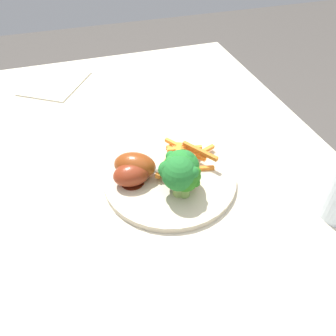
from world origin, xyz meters
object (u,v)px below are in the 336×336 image
object	(u,v)px
carrot_fries_pile	(184,159)
chicken_drumstick_near	(134,174)
broccoli_floret_middle	(186,179)
broccoli_floret_front	(180,166)
broccoli_floret_back	(179,171)
dining_table	(174,225)
chicken_drumstick_far	(137,166)
dinner_plate	(168,178)

from	to	relation	value
carrot_fries_pile	chicken_drumstick_near	distance (m)	0.11
broccoli_floret_middle	broccoli_floret_front	bearing A→B (deg)	-0.28
broccoli_floret_middle	broccoli_floret_back	size ratio (longest dim) A/B	0.82
dining_table	chicken_drumstick_near	bearing A→B (deg)	63.16
carrot_fries_pile	broccoli_floret_back	bearing A→B (deg)	152.66
broccoli_floret_front	carrot_fries_pile	size ratio (longest dim) A/B	0.54
carrot_fries_pile	broccoli_floret_front	bearing A→B (deg)	152.72
broccoli_floret_front	chicken_drumstick_near	bearing A→B (deg)	67.80
chicken_drumstick_near	chicken_drumstick_far	distance (m)	0.02
broccoli_floret_middle	chicken_drumstick_far	bearing A→B (deg)	42.25
broccoli_floret_middle	dinner_plate	bearing A→B (deg)	13.64
dining_table	broccoli_floret_middle	bearing A→B (deg)	-158.89
dinner_plate	broccoli_floret_front	bearing A→B (deg)	-153.87
broccoli_floret_front	carrot_fries_pile	xyz separation A→B (m)	(0.05, -0.03, -0.03)
broccoli_floret_middle	chicken_drumstick_far	world-z (taller)	broccoli_floret_middle
carrot_fries_pile	chicken_drumstick_far	xyz separation A→B (m)	(-0.00, 0.09, 0.01)
broccoli_floret_back	dining_table	bearing A→B (deg)	3.75
broccoli_floret_front	chicken_drumstick_near	xyz separation A→B (m)	(0.03, 0.08, -0.02)
broccoli_floret_front	dining_table	bearing A→B (deg)	104.13
chicken_drumstick_near	chicken_drumstick_far	xyz separation A→B (m)	(0.02, -0.01, 0.00)
broccoli_floret_front	broccoli_floret_middle	size ratio (longest dim) A/B	1.15
dinner_plate	chicken_drumstick_far	distance (m)	0.06
dining_table	dinner_plate	distance (m)	0.11
dining_table	broccoli_floret_middle	world-z (taller)	broccoli_floret_middle
broccoli_floret_front	chicken_drumstick_far	xyz separation A→B (m)	(0.05, 0.07, -0.02)
broccoli_floret_front	broccoli_floret_back	xyz separation A→B (m)	(-0.02, 0.01, 0.01)
dinner_plate	carrot_fries_pile	xyz separation A→B (m)	(0.02, -0.04, 0.02)
dinner_plate	broccoli_floret_middle	distance (m)	0.07
broccoli_floret_back	carrot_fries_pile	size ratio (longest dim) A/B	0.57
dinner_plate	chicken_drumstick_far	size ratio (longest dim) A/B	1.97
carrot_fries_pile	chicken_drumstick_far	distance (m)	0.09
broccoli_floret_back	carrot_fries_pile	world-z (taller)	broccoli_floret_back
dinner_plate	carrot_fries_pile	size ratio (longest dim) A/B	1.80
broccoli_floret_back	chicken_drumstick_far	xyz separation A→B (m)	(0.06, 0.06, -0.03)
dinner_plate	broccoli_floret_middle	world-z (taller)	broccoli_floret_middle
broccoli_floret_front	chicken_drumstick_far	world-z (taller)	broccoli_floret_front
dining_table	chicken_drumstick_far	distance (m)	0.16
broccoli_floret_middle	carrot_fries_pile	world-z (taller)	broccoli_floret_middle
broccoli_floret_back	chicken_drumstick_far	distance (m)	0.09
broccoli_floret_middle	broccoli_floret_back	distance (m)	0.02
dinner_plate	broccoli_floret_front	size ratio (longest dim) A/B	3.32
broccoli_floret_back	chicken_drumstick_near	bearing A→B (deg)	54.40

